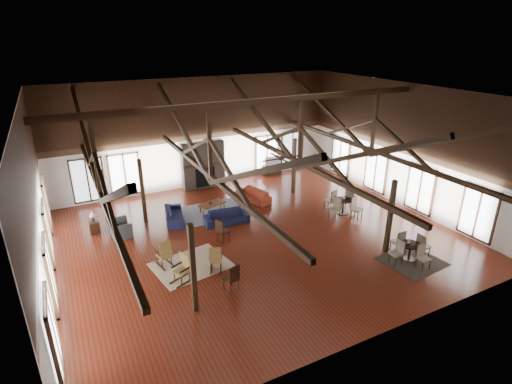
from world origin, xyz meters
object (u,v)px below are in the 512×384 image
sofa_navy_front (227,217)px  sofa_orange (253,195)px  coffee_table (212,204)px  cafe_table_far (343,204)px  sofa_navy_left (174,215)px  cafe_table_near (410,249)px  tv_console (271,169)px  armchair (119,229)px

sofa_navy_front → sofa_orange: bearing=44.3°
coffee_table → cafe_table_far: 6.33m
cafe_table_far → sofa_navy_left: bearing=158.4°
sofa_orange → coffee_table: size_ratio=1.42×
sofa_navy_front → sofa_orange: 2.93m
cafe_table_near → tv_console: bearing=89.5°
sofa_navy_front → sofa_orange: size_ratio=1.02×
sofa_navy_front → cafe_table_far: size_ratio=1.02×
sofa_navy_front → armchair: armchair is taller
cafe_table_far → tv_console: size_ratio=1.68×
coffee_table → armchair: 4.47m
coffee_table → cafe_table_far: size_ratio=0.70×
sofa_navy_front → sofa_navy_left: bearing=152.3°
armchair → tv_console: size_ratio=0.89×
armchair → sofa_orange: bearing=-87.1°
cafe_table_near → tv_console: 11.13m
sofa_navy_left → coffee_table: sofa_navy_left is taller
armchair → sofa_navy_front: bearing=-105.9°
armchair → tv_console: (9.74, 4.08, -0.05)m
cafe_table_far → sofa_navy_front: bearing=163.6°
sofa_navy_left → tv_console: bearing=-51.2°
cafe_table_far → coffee_table: bearing=151.7°
sofa_orange → tv_console: (2.84, 3.19, 0.01)m
coffee_table → cafe_table_near: 9.14m
sofa_navy_front → armchair: (-4.60, 0.94, 0.05)m
sofa_navy_left → armchair: 2.58m
cafe_table_far → tv_console: (-0.28, 6.61, -0.22)m
coffee_table → cafe_table_near: (5.21, -7.52, 0.04)m
sofa_navy_left → cafe_table_near: cafe_table_near is taller
sofa_navy_front → tv_console: 7.18m
sofa_orange → coffee_table: bearing=-96.0°
sofa_navy_left → armchair: (-2.55, -0.42, 0.05)m
tv_console → sofa_navy_left: bearing=-153.1°
coffee_table → cafe_table_near: bearing=-73.0°
sofa_orange → tv_console: 4.28m
coffee_table → tv_console: size_ratio=1.18×
sofa_orange → sofa_navy_left: bearing=-99.8°
sofa_navy_front → sofa_navy_left: sofa_navy_front is taller
armchair → cafe_table_far: cafe_table_far is taller
armchair → coffee_table: bearing=-88.5°
sofa_navy_front → cafe_table_near: size_ratio=1.12×
cafe_table_far → tv_console: bearing=92.4°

